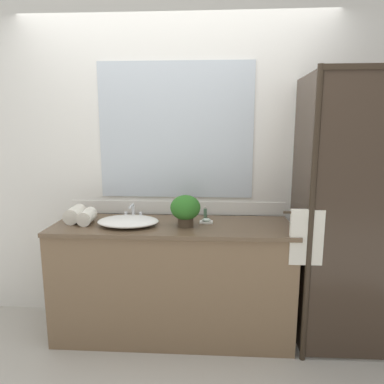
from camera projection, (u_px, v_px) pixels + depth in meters
The scene contains 12 objects.
ground_plane at pixel (173, 332), 2.78m from camera, with size 8.00×8.00×0.00m, color #B7B2A8.
wall_back_with_mirror at pixel (176, 166), 2.88m from camera, with size 4.40×0.06×2.60m.
vanity_cabinet at pixel (173, 279), 2.71m from camera, with size 1.80×0.58×0.90m.
shower_enclosure at pixel (356, 218), 2.33m from camera, with size 1.20×0.59×2.00m.
sink_basin at pixel (128, 221), 2.58m from camera, with size 0.46×0.34×0.06m, color white.
faucet at pixel (133, 214), 2.74m from camera, with size 0.17×0.14×0.13m.
potted_plant at pixel (185, 209), 2.54m from camera, with size 0.22×0.22×0.23m.
soap_dish at pixel (206, 221), 2.65m from camera, with size 0.10×0.07×0.04m.
amenity_bottle_lotion at pixel (205, 213), 2.77m from camera, with size 0.03×0.03×0.10m.
amenity_bottle_shampoo at pixel (182, 213), 2.80m from camera, with size 0.03×0.03×0.07m.
rolled_towel_near_edge at pixel (75, 214), 2.68m from camera, with size 0.12×0.12×0.21m, color silver.
rolled_towel_middle at pixel (87, 217), 2.63m from camera, with size 0.11×0.11×0.20m, color silver.
Camera 1 is at (0.30, -2.51, 1.62)m, focal length 32.37 mm.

